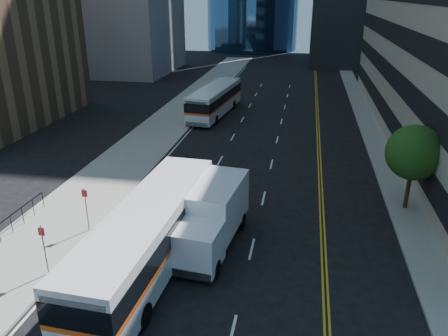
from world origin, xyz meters
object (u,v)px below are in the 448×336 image
at_px(bus_rear, 215,100).
at_px(box_truck, 212,217).
at_px(street_tree, 414,153).
at_px(bus_front, 149,235).

relative_size(bus_rear, box_truck, 1.73).
relative_size(street_tree, bus_front, 0.40).
bearing_deg(bus_rear, street_tree, -44.98).
bearing_deg(box_truck, bus_front, -128.72).
xyz_separation_m(street_tree, bus_rear, (-15.60, 19.27, -2.02)).
height_order(street_tree, box_truck, street_tree).
bearing_deg(street_tree, bus_front, -146.86).
bearing_deg(bus_front, bus_rear, 98.07).
xyz_separation_m(bus_rear, box_truck, (5.05, -25.31, 0.04)).
bearing_deg(box_truck, bus_rear, 107.54).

